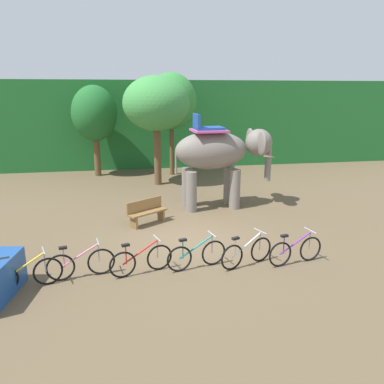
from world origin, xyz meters
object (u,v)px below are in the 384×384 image
object	(u,v)px
tree_left	(171,102)
bike_teal	(197,255)
bike_yellow	(26,275)
bike_white	(247,252)
bike_pink	(81,263)
bike_purple	(295,251)
wooden_bench	(147,211)
tree_center_right	(94,114)
elephant	(219,154)
tree_far_right	(156,104)
bike_red	(141,260)

from	to	relation	value
tree_left	bike_teal	bearing A→B (deg)	-93.99
bike_yellow	bike_white	bearing A→B (deg)	3.27
bike_pink	bike_purple	size ratio (longest dim) A/B	1.00
bike_purple	wooden_bench	distance (m)	5.52
tree_center_right	wooden_bench	size ratio (longest dim) A/B	3.36
tree_center_right	wooden_bench	bearing A→B (deg)	-75.52
elephant	bike_pink	xyz separation A→B (m)	(-4.92, -5.40, -1.82)
bike_teal	wooden_bench	xyz separation A→B (m)	(-1.11, 3.78, 0.09)
tree_left	wooden_bench	xyz separation A→B (m)	(-1.94, -8.18, -3.59)
tree_far_right	tree_left	size ratio (longest dim) A/B	0.96
bike_red	bike_teal	world-z (taller)	same
wooden_bench	bike_pink	bearing A→B (deg)	-116.45
tree_left	bike_pink	world-z (taller)	tree_left
elephant	bike_teal	xyz separation A→B (m)	(-1.93, -5.39, -1.82)
tree_center_right	bike_purple	size ratio (longest dim) A/B	2.94
bike_yellow	wooden_bench	bearing A→B (deg)	53.24
elephant	bike_yellow	xyz separation A→B (m)	(-6.16, -5.79, -1.82)
tree_left	elephant	distance (m)	6.91
wooden_bench	tree_far_right	bearing A→B (deg)	81.02
tree_left	bike_white	world-z (taller)	tree_left
bike_pink	wooden_bench	world-z (taller)	bike_pink
tree_far_right	bike_pink	size ratio (longest dim) A/B	3.18
bike_red	bike_teal	size ratio (longest dim) A/B	0.99
tree_center_right	bike_teal	distance (m)	13.18
tree_far_right	tree_center_right	bearing A→B (deg)	139.60
tree_center_right	bike_pink	world-z (taller)	tree_center_right
tree_left	elephant	bearing A→B (deg)	-80.48
tree_far_right	bike_yellow	world-z (taller)	tree_far_right
elephant	bike_yellow	size ratio (longest dim) A/B	2.53
wooden_bench	tree_center_right	bearing A→B (deg)	104.48
bike_teal	bike_white	distance (m)	1.37
bike_teal	bike_red	bearing A→B (deg)	-177.53
bike_teal	elephant	bearing A→B (deg)	70.27
tree_center_right	wooden_bench	xyz separation A→B (m)	(2.22, -8.61, -2.94)
tree_left	bike_white	xyz separation A→B (m)	(0.54, -12.03, -3.68)
tree_far_right	bike_white	world-z (taller)	tree_far_right
bike_red	wooden_bench	world-z (taller)	bike_red
elephant	bike_white	xyz separation A→B (m)	(-0.57, -5.47, -1.82)
bike_red	bike_teal	bearing A→B (deg)	2.47
bike_yellow	bike_red	size ratio (longest dim) A/B	0.99
tree_center_right	bike_teal	xyz separation A→B (m)	(3.33, -12.38, -3.04)
elephant	wooden_bench	distance (m)	3.85
bike_pink	wooden_bench	bearing A→B (deg)	63.55
bike_yellow	bike_red	bearing A→B (deg)	6.93
tree_center_right	bike_white	bearing A→B (deg)	-69.34
bike_pink	bike_red	distance (m)	1.52
bike_teal	bike_purple	size ratio (longest dim) A/B	0.99
bike_white	bike_purple	distance (m)	1.36
bike_yellow	elephant	bearing A→B (deg)	43.22
elephant	bike_teal	world-z (taller)	elephant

